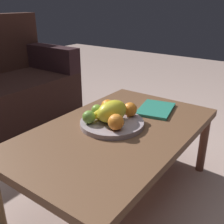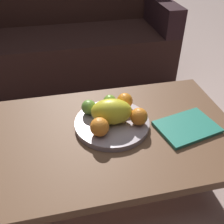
{
  "view_description": "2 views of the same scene",
  "coord_description": "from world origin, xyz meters",
  "px_view_note": "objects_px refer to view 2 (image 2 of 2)",
  "views": [
    {
      "loc": [
        -0.98,
        -0.69,
        1.01
      ],
      "look_at": [
        0.02,
        0.04,
        0.49
      ],
      "focal_mm": 42.72,
      "sensor_mm": 36.0,
      "label": 1
    },
    {
      "loc": [
        -0.16,
        -0.8,
        1.15
      ],
      "look_at": [
        0.02,
        0.04,
        0.49
      ],
      "focal_mm": 40.89,
      "sensor_mm": 36.0,
      "label": 2
    }
  ],
  "objects_px": {
    "couch": "(69,41)",
    "fruit_bowl": "(112,123)",
    "orange_front": "(125,101)",
    "banana_bunch": "(110,109)",
    "magazine": "(187,127)",
    "orange_left": "(100,127)",
    "apple_left": "(89,107)",
    "orange_right": "(139,117)",
    "coffee_table": "(110,139)",
    "melon_large_front": "(112,112)",
    "apple_front": "(110,101)"
  },
  "relations": [
    {
      "from": "apple_front",
      "to": "magazine",
      "type": "relative_size",
      "value": 0.24
    },
    {
      "from": "fruit_bowl",
      "to": "magazine",
      "type": "relative_size",
      "value": 1.31
    },
    {
      "from": "fruit_bowl",
      "to": "orange_front",
      "type": "xyz_separation_m",
      "value": [
        0.08,
        0.09,
        0.05
      ]
    },
    {
      "from": "coffee_table",
      "to": "apple_front",
      "type": "xyz_separation_m",
      "value": [
        0.03,
        0.15,
        0.1
      ]
    },
    {
      "from": "couch",
      "to": "magazine",
      "type": "bearing_deg",
      "value": -73.59
    },
    {
      "from": "banana_bunch",
      "to": "magazine",
      "type": "relative_size",
      "value": 0.68
    },
    {
      "from": "fruit_bowl",
      "to": "orange_right",
      "type": "bearing_deg",
      "value": -21.15
    },
    {
      "from": "fruit_bowl",
      "to": "orange_right",
      "type": "distance_m",
      "value": 0.13
    },
    {
      "from": "orange_left",
      "to": "apple_left",
      "type": "height_order",
      "value": "orange_left"
    },
    {
      "from": "orange_left",
      "to": "apple_front",
      "type": "xyz_separation_m",
      "value": [
        0.08,
        0.18,
        -0.01
      ]
    },
    {
      "from": "apple_front",
      "to": "banana_bunch",
      "type": "distance_m",
      "value": 0.05
    },
    {
      "from": "orange_left",
      "to": "apple_left",
      "type": "bearing_deg",
      "value": 98.33
    },
    {
      "from": "coffee_table",
      "to": "magazine",
      "type": "height_order",
      "value": "magazine"
    },
    {
      "from": "couch",
      "to": "orange_right",
      "type": "xyz_separation_m",
      "value": [
        0.2,
        -1.34,
        0.17
      ]
    },
    {
      "from": "melon_large_front",
      "to": "banana_bunch",
      "type": "bearing_deg",
      "value": 85.49
    },
    {
      "from": "melon_large_front",
      "to": "apple_left",
      "type": "bearing_deg",
      "value": 136.77
    },
    {
      "from": "banana_bunch",
      "to": "orange_right",
      "type": "bearing_deg",
      "value": -42.77
    },
    {
      "from": "melon_large_front",
      "to": "orange_right",
      "type": "bearing_deg",
      "value": -19.34
    },
    {
      "from": "orange_right",
      "to": "fruit_bowl",
      "type": "bearing_deg",
      "value": 158.85
    },
    {
      "from": "fruit_bowl",
      "to": "melon_large_front",
      "type": "bearing_deg",
      "value": -132.32
    },
    {
      "from": "couch",
      "to": "orange_front",
      "type": "bearing_deg",
      "value": -81.87
    },
    {
      "from": "orange_front",
      "to": "orange_right",
      "type": "height_order",
      "value": "orange_right"
    },
    {
      "from": "orange_front",
      "to": "banana_bunch",
      "type": "distance_m",
      "value": 0.08
    },
    {
      "from": "orange_front",
      "to": "orange_left",
      "type": "bearing_deg",
      "value": -132.71
    },
    {
      "from": "couch",
      "to": "melon_large_front",
      "type": "relative_size",
      "value": 9.74
    },
    {
      "from": "melon_large_front",
      "to": "orange_left",
      "type": "relative_size",
      "value": 2.23
    },
    {
      "from": "orange_right",
      "to": "apple_left",
      "type": "bearing_deg",
      "value": 148.67
    },
    {
      "from": "coffee_table",
      "to": "magazine",
      "type": "bearing_deg",
      "value": -8.43
    },
    {
      "from": "fruit_bowl",
      "to": "apple_left",
      "type": "height_order",
      "value": "apple_left"
    },
    {
      "from": "orange_left",
      "to": "apple_left",
      "type": "distance_m",
      "value": 0.15
    },
    {
      "from": "melon_large_front",
      "to": "apple_left",
      "type": "relative_size",
      "value": 2.6
    },
    {
      "from": "magazine",
      "to": "banana_bunch",
      "type": "bearing_deg",
      "value": 142.57
    },
    {
      "from": "melon_large_front",
      "to": "orange_front",
      "type": "bearing_deg",
      "value": 47.59
    },
    {
      "from": "apple_left",
      "to": "banana_bunch",
      "type": "relative_size",
      "value": 0.39
    },
    {
      "from": "apple_front",
      "to": "orange_front",
      "type": "bearing_deg",
      "value": -19.37
    },
    {
      "from": "couch",
      "to": "melon_large_front",
      "type": "distance_m",
      "value": 1.32
    },
    {
      "from": "orange_front",
      "to": "banana_bunch",
      "type": "bearing_deg",
      "value": -158.71
    },
    {
      "from": "orange_front",
      "to": "magazine",
      "type": "height_order",
      "value": "orange_front"
    },
    {
      "from": "coffee_table",
      "to": "orange_right",
      "type": "height_order",
      "value": "orange_right"
    },
    {
      "from": "couch",
      "to": "orange_front",
      "type": "relative_size",
      "value": 23.07
    },
    {
      "from": "couch",
      "to": "fruit_bowl",
      "type": "height_order",
      "value": "couch"
    },
    {
      "from": "couch",
      "to": "orange_left",
      "type": "distance_m",
      "value": 1.38
    },
    {
      "from": "coffee_table",
      "to": "orange_right",
      "type": "distance_m",
      "value": 0.17
    },
    {
      "from": "coffee_table",
      "to": "couch",
      "type": "relative_size",
      "value": 0.65
    },
    {
      "from": "orange_front",
      "to": "apple_left",
      "type": "relative_size",
      "value": 1.1
    },
    {
      "from": "fruit_bowl",
      "to": "orange_left",
      "type": "bearing_deg",
      "value": -133.05
    },
    {
      "from": "couch",
      "to": "melon_large_front",
      "type": "bearing_deg",
      "value": -85.96
    },
    {
      "from": "fruit_bowl",
      "to": "magazine",
      "type": "height_order",
      "value": "fruit_bowl"
    },
    {
      "from": "magazine",
      "to": "apple_left",
      "type": "bearing_deg",
      "value": 145.0
    },
    {
      "from": "banana_bunch",
      "to": "orange_front",
      "type": "bearing_deg",
      "value": 21.29
    }
  ]
}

